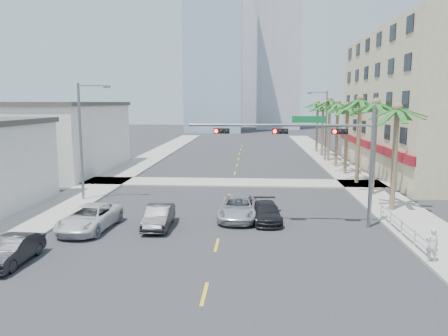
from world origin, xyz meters
name	(u,v)px	position (x,y,z in m)	size (l,w,h in m)	color
ground	(209,274)	(0.00, 0.00, 0.00)	(260.00, 260.00, 0.00)	#262628
sidewalk_right	(367,188)	(12.00, 20.00, 0.07)	(4.00, 120.00, 0.15)	gray
sidewalk_left	(100,185)	(-12.00, 20.00, 0.07)	(4.00, 120.00, 0.15)	gray
sidewalk_cross	(232,183)	(0.00, 22.00, 0.07)	(80.00, 4.00, 0.15)	gray
building_right	(442,103)	(21.99, 30.00, 7.50)	(15.25, 28.00, 15.00)	tan
building_left_far	(57,139)	(-19.50, 28.00, 3.60)	(11.00, 18.00, 7.20)	beige
tower_far_left	(214,36)	(-8.00, 95.00, 24.00)	(14.00, 14.00, 48.00)	#99B2C6
tower_far_right	(279,22)	(9.00, 110.00, 30.00)	(12.00, 12.00, 60.00)	#ADADB2
tower_far_center	(238,60)	(-3.00, 125.00, 21.00)	(16.00, 16.00, 42.00)	#ADADB2
traffic_signal_mast	(318,144)	(5.78, 7.95, 5.06)	(11.12, 0.54, 7.20)	slate
palm_tree_0	(397,109)	(11.60, 12.00, 7.08)	(4.80, 4.80, 7.80)	brown
palm_tree_1	(376,104)	(11.60, 17.20, 7.43)	(4.80, 4.80, 8.16)	brown
palm_tree_2	(360,100)	(11.60, 22.40, 7.78)	(4.80, 4.80, 8.52)	brown
palm_tree_3	(348,107)	(11.60, 27.60, 7.08)	(4.80, 4.80, 7.80)	brown
palm_tree_4	(338,103)	(11.60, 32.80, 7.43)	(4.80, 4.80, 8.16)	brown
palm_tree_5	(330,101)	(11.60, 38.00, 7.78)	(4.80, 4.80, 8.52)	brown
palm_tree_6	(323,106)	(11.60, 43.20, 7.08)	(4.80, 4.80, 7.80)	brown
palm_tree_7	(318,103)	(11.60, 48.40, 7.43)	(4.80, 4.80, 8.16)	brown
streetlight_left	(83,136)	(-11.00, 14.00, 5.06)	(2.55, 0.25, 9.00)	slate
streetlight_right	(325,122)	(11.00, 38.00, 5.06)	(2.55, 0.25, 9.00)	slate
guardrail	(402,226)	(10.30, 6.00, 0.67)	(0.08, 8.08, 1.00)	silver
car_parked_mid	(12,250)	(-9.40, 0.68, 0.65)	(1.38, 3.97, 1.31)	black
car_parked_far	(90,218)	(-7.80, 6.34, 0.73)	(2.44, 5.29, 1.47)	silver
car_lane_left	(159,217)	(-3.78, 7.07, 0.69)	(1.46, 4.17, 1.37)	black
car_lane_center	(238,208)	(0.98, 9.44, 0.73)	(2.42, 5.25, 1.46)	silver
car_lane_right	(267,212)	(2.81, 8.82, 0.62)	(1.73, 4.25, 1.23)	black
pedestrian	(432,245)	(10.30, 1.88, 0.96)	(0.59, 0.39, 1.62)	silver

